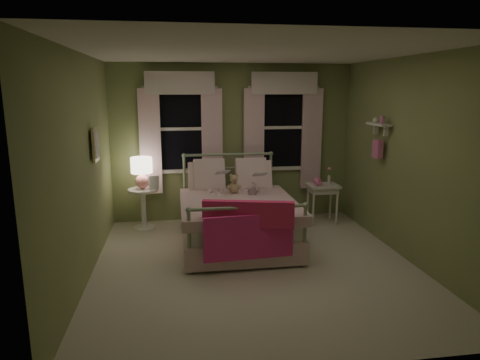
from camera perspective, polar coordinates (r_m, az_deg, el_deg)
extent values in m
plane|color=beige|center=(5.52, 2.01, -11.29)|extent=(4.20, 4.20, 0.00)
plane|color=white|center=(5.09, 2.23, 16.70)|extent=(4.20, 4.20, 0.00)
plane|color=#89975A|center=(7.20, -1.01, 4.96)|extent=(4.00, 0.00, 4.00)
plane|color=#89975A|center=(3.16, 9.24, -4.39)|extent=(4.00, 0.00, 4.00)
plane|color=#89975A|center=(5.17, -20.25, 1.42)|extent=(0.00, 4.20, 4.20)
plane|color=#89975A|center=(5.86, 21.74, 2.48)|extent=(0.00, 4.20, 4.20)
cube|color=white|center=(6.14, -0.45, -4.69)|extent=(1.44, 1.94, 0.26)
cube|color=white|center=(6.21, -0.45, -6.81)|extent=(1.54, 2.02, 0.30)
cube|color=silver|center=(5.94, -0.25, -3.44)|extent=(1.58, 1.75, 0.14)
cylinder|color=#9EB793|center=(6.12, -6.89, -6.01)|extent=(0.04, 1.90, 0.04)
cylinder|color=#9EB793|center=(6.30, 5.80, -5.44)|extent=(0.04, 1.90, 0.04)
cylinder|color=#9EB793|center=(6.98, -7.38, -1.41)|extent=(0.04, 0.04, 1.15)
cylinder|color=#9EB793|center=(7.15, 4.08, -1.02)|extent=(0.04, 0.04, 1.15)
sphere|color=#9EB793|center=(6.87, -7.51, 3.26)|extent=(0.07, 0.07, 0.07)
sphere|color=#9EB793|center=(7.04, 4.15, 3.54)|extent=(0.07, 0.07, 0.07)
cylinder|color=#9EB793|center=(6.92, -1.61, 3.42)|extent=(1.42, 0.04, 0.04)
cylinder|color=#9EB793|center=(6.95, -1.60, 1.62)|extent=(1.38, 0.03, 0.03)
cylinder|color=#9EB793|center=(5.17, -6.78, -8.27)|extent=(0.04, 0.04, 0.80)
cylinder|color=#9EB793|center=(5.39, 8.60, -7.44)|extent=(0.04, 0.04, 0.80)
sphere|color=#9EB793|center=(5.04, -6.90, -4.00)|extent=(0.07, 0.07, 0.07)
sphere|color=#9EB793|center=(5.27, 8.74, -3.34)|extent=(0.07, 0.07, 0.07)
cylinder|color=#9EB793|center=(5.11, 1.10, -3.70)|extent=(1.42, 0.04, 0.04)
cube|color=white|center=(6.68, -4.54, 0.02)|extent=(0.55, 0.32, 0.57)
cube|color=white|center=(6.77, 1.88, 0.22)|extent=(0.55, 0.32, 0.57)
cube|color=white|center=(6.67, -4.13, 0.71)|extent=(0.48, 0.30, 0.51)
cube|color=white|center=(6.75, 1.47, 0.87)|extent=(0.48, 0.30, 0.51)
cube|color=#E12C66|center=(5.13, 1.09, -4.56)|extent=(1.09, 0.35, 0.32)
cube|color=#F7308E|center=(5.15, 1.22, -7.65)|extent=(1.10, 0.12, 0.55)
imported|color=#F7D1DD|center=(6.42, -3.51, 0.74)|extent=(0.30, 0.23, 0.72)
imported|color=#F7D1DD|center=(6.50, 1.42, 0.61)|extent=(0.35, 0.29, 0.66)
imported|color=beige|center=(6.17, -3.30, 0.57)|extent=(0.21, 0.14, 0.26)
imported|color=beige|center=(6.25, 1.82, 0.35)|extent=(0.20, 0.12, 0.26)
sphere|color=tan|center=(6.34, -0.84, -1.06)|extent=(0.16, 0.16, 0.16)
sphere|color=tan|center=(6.29, -0.82, 0.15)|extent=(0.12, 0.12, 0.12)
sphere|color=tan|center=(6.27, -1.23, 0.62)|extent=(0.04, 0.04, 0.04)
sphere|color=tan|center=(6.29, -0.42, 0.65)|extent=(0.04, 0.04, 0.04)
sphere|color=tan|center=(6.30, -1.53, -0.96)|extent=(0.06, 0.06, 0.06)
sphere|color=tan|center=(6.32, -0.09, -0.92)|extent=(0.06, 0.06, 0.06)
sphere|color=#8C6B51|center=(6.24, -0.75, 0.00)|extent=(0.04, 0.04, 0.04)
cylinder|color=white|center=(6.89, -12.85, -1.33)|extent=(0.46, 0.46, 0.04)
cylinder|color=white|center=(6.96, -12.73, -3.81)|extent=(0.08, 0.08, 0.60)
cylinder|color=white|center=(7.05, -12.62, -6.20)|extent=(0.34, 0.34, 0.03)
sphere|color=pink|center=(6.86, -12.90, -0.19)|extent=(0.22, 0.22, 0.22)
cylinder|color=pink|center=(6.83, -12.95, 0.79)|extent=(0.03, 0.03, 0.13)
cylinder|color=#FFEAC6|center=(6.81, -13.01, 1.95)|extent=(0.33, 0.33, 0.24)
imported|color=beige|center=(6.80, -12.07, -1.22)|extent=(0.17, 0.23, 0.02)
cube|color=white|center=(7.15, 11.00, -0.75)|extent=(0.50, 0.40, 0.04)
cube|color=white|center=(7.17, 10.98, -1.30)|extent=(0.44, 0.34, 0.08)
cylinder|color=white|center=(7.03, 9.76, -3.62)|extent=(0.04, 0.04, 0.60)
cylinder|color=white|center=(7.16, 12.81, -3.46)|extent=(0.04, 0.04, 0.60)
cylinder|color=white|center=(7.30, 9.03, -3.00)|extent=(0.04, 0.04, 0.60)
cylinder|color=white|center=(7.43, 11.97, -2.85)|extent=(0.04, 0.04, 0.60)
sphere|color=pink|center=(7.10, 10.26, -0.15)|extent=(0.14, 0.14, 0.14)
cube|color=pink|center=(7.02, 10.49, -0.47)|extent=(0.11, 0.06, 0.04)
cylinder|color=white|center=(7.22, 11.79, 0.06)|extent=(0.05, 0.05, 0.14)
cylinder|color=#4C7F3F|center=(7.20, 11.83, 0.92)|extent=(0.01, 0.01, 0.12)
sphere|color=pink|center=(7.19, 11.85, 1.47)|extent=(0.06, 0.06, 0.06)
cube|color=black|center=(7.09, -7.86, 6.78)|extent=(0.76, 0.02, 1.35)
cube|color=white|center=(7.05, -8.03, 12.44)|extent=(0.84, 0.05, 0.06)
cube|color=white|center=(7.17, -7.70, 1.19)|extent=(0.84, 0.05, 0.06)
cube|color=white|center=(7.08, -11.12, 6.66)|extent=(0.06, 0.05, 1.40)
cube|color=white|center=(7.09, -4.61, 6.85)|extent=(0.06, 0.05, 1.40)
cube|color=white|center=(7.07, -7.86, 6.77)|extent=(0.76, 0.04, 0.05)
cube|color=white|center=(7.06, -11.88, 4.98)|extent=(0.34, 0.06, 1.70)
cube|color=silver|center=(7.08, -3.74, 5.22)|extent=(0.34, 0.06, 1.70)
cube|color=white|center=(6.98, -8.03, 12.69)|extent=(1.10, 0.08, 0.36)
cylinder|color=white|center=(7.02, -8.02, 12.20)|extent=(1.20, 0.03, 0.03)
cube|color=black|center=(7.32, 5.66, 6.99)|extent=(0.76, 0.02, 1.35)
cube|color=white|center=(7.27, 5.82, 12.48)|extent=(0.84, 0.05, 0.06)
cube|color=white|center=(7.39, 5.59, 1.57)|extent=(0.84, 0.05, 0.06)
cube|color=white|center=(7.21, 2.60, 6.96)|extent=(0.06, 0.05, 1.40)
cube|color=white|center=(7.41, 8.72, 6.97)|extent=(0.06, 0.05, 1.40)
cube|color=white|center=(7.30, 5.70, 6.98)|extent=(0.76, 0.04, 0.05)
cube|color=white|center=(7.17, 1.86, 5.33)|extent=(0.34, 0.06, 1.70)
cube|color=white|center=(7.42, 9.52, 5.40)|extent=(0.34, 0.06, 1.70)
cube|color=white|center=(7.21, 5.95, 12.72)|extent=(1.10, 0.08, 0.36)
cylinder|color=white|center=(7.25, 5.86, 12.24)|extent=(1.20, 0.03, 0.03)
cube|color=white|center=(6.37, 18.00, 7.08)|extent=(0.15, 0.50, 0.03)
cube|color=white|center=(6.26, 18.89, 6.21)|extent=(0.06, 0.03, 0.14)
cube|color=white|center=(6.53, 17.68, 6.50)|extent=(0.06, 0.03, 0.14)
cylinder|color=pink|center=(6.28, 18.45, 7.63)|extent=(0.06, 0.06, 0.10)
sphere|color=white|center=(6.46, 17.63, 7.61)|extent=(0.08, 0.08, 0.08)
cube|color=pink|center=(6.41, 17.88, 3.96)|extent=(0.08, 0.18, 0.26)
cube|color=beige|center=(5.71, -18.73, 4.50)|extent=(0.03, 0.32, 0.42)
cube|color=silver|center=(5.71, -18.58, 4.51)|extent=(0.01, 0.25, 0.34)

